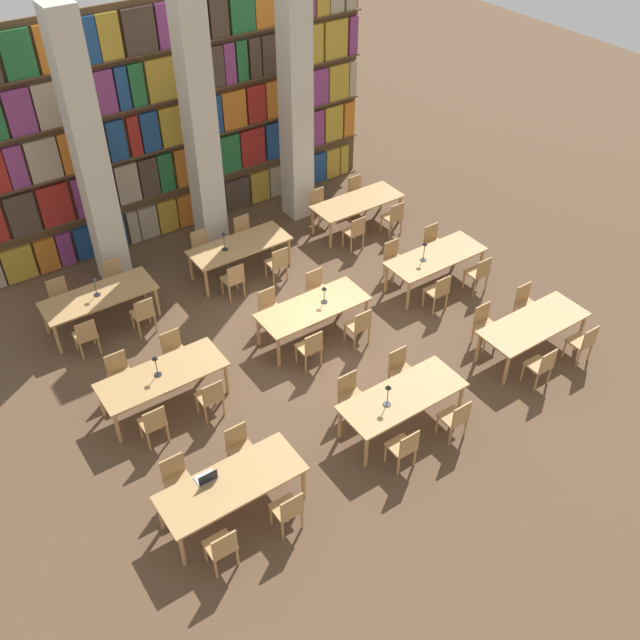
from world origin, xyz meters
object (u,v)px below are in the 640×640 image
Objects in this scene: chair_6 at (455,418)px; chair_35 at (357,192)px; chair_0 at (222,547)px; chair_28 at (234,279)px; pillar_right at (296,101)px; reading_table_8 at (357,203)px; chair_13 at (120,373)px; reading_table_5 at (436,258)px; chair_24 at (86,335)px; desk_lamp_4 at (94,283)px; chair_34 at (393,217)px; chair_15 at (174,351)px; chair_17 at (270,308)px; chair_3 at (240,447)px; chair_19 at (317,288)px; reading_table_2 at (534,325)px; chair_14 at (211,397)px; chair_2 at (288,510)px; chair_7 at (401,369)px; chair_4 at (404,447)px; desk_lamp_1 at (156,362)px; chair_11 at (526,303)px; chair_29 at (202,248)px; desk_lamp_3 at (424,248)px; chair_5 at (351,394)px; chair_12 at (154,423)px; reading_table_3 at (162,377)px; desk_lamp_2 at (324,292)px; chair_10 at (583,342)px; chair_25 at (61,297)px; chair_21 at (394,258)px; reading_table_7 at (240,247)px; laptop at (206,478)px; chair_32 at (355,231)px; chair_26 at (143,313)px; reading_table_4 at (313,309)px; chair_20 at (438,291)px; chair_33 at (320,205)px; chair_31 at (245,233)px; reading_table_6 at (99,298)px; chair_27 at (116,278)px; chair_23 at (434,242)px; desk_lamp_0 at (388,392)px; chair_1 at (177,479)px.

chair_6 is 8.01m from chair_35.
chair_0 and chair_28 have the same top height.
pillar_right is 2.85m from reading_table_8.
chair_13 is 7.17m from reading_table_5.
chair_24 is 2.00× the size of desk_lamp_4.
chair_15 is at bearing -167.56° from chair_34.
chair_13 is 1.00× the size of chair_17.
chair_19 is at bearing -140.57° from chair_3.
chair_14 reaches higher than reading_table_2.
chair_2 and chair_7 have the same top height.
pillar_right is 6.72× the size of chair_4.
desk_lamp_1 is at bearing 157.27° from reading_table_2.
chair_29 is at bearing -50.88° from chair_11.
desk_lamp_3 is at bearing 75.95° from chair_35.
desk_lamp_4 is (-2.77, 5.02, 0.57)m from chair_5.
desk_lamp_1 reaches higher than chair_12.
reading_table_3 is 5.08× the size of desk_lamp_1.
desk_lamp_2 reaches higher than chair_34.
chair_10 is 0.39× the size of reading_table_5.
chair_28 is at bearing 155.74° from chair_25.
chair_10 is 8.89m from chair_13.
chair_21 is 0.39× the size of reading_table_7.
desk_lamp_4 is at bearing 83.17° from chair_12.
laptop is 5.61m from chair_28.
reading_table_5 is 2.58× the size of chair_25.
chair_17 is 3.47m from chair_32.
chair_17 is 1.00× the size of chair_26.
reading_table_4 and reading_table_7 have the same top height.
chair_7 and chair_20 have the same top height.
chair_19 is 1.00× the size of chair_33.
chair_13 and chair_31 have the same top height.
reading_table_4 is at bearing 166.79° from chair_15.
reading_table_7 is 3.36m from reading_table_8.
reading_table_6 is 0.99m from chair_27.
chair_23 is at bearing 51.42° from chair_20.
chair_6 is 1.00× the size of chair_31.
desk_lamp_3 is (6.97, 3.64, 0.59)m from chair_0.
pillar_right is 2.95m from chair_35.
chair_3 is 1.00× the size of chair_7.
chair_23 is at bearing -139.31° from chair_7.
chair_31 and chair_34 have the same top height.
chair_32 is at bearing -6.61° from reading_table_6.
chair_7 is at bearing -84.15° from desk_lamp_2.
desk_lamp_0 is 0.52× the size of chair_26.
chair_3 is 1.00× the size of chair_14.
chair_10 is at bearing -25.87° from desk_lamp_1.
chair_4 is at bearing -66.93° from desk_lamp_4.
chair_1 is 1.00× the size of chair_20.
desk_lamp_1 is 0.20× the size of reading_table_5.
chair_3 is at bearing -140.91° from reading_table_8.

